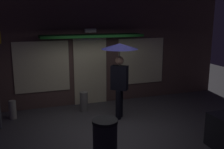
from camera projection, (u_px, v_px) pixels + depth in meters
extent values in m
plane|color=#423F44|center=(111.00, 128.00, 6.95)|extent=(18.00, 18.00, 0.00)
cube|color=brown|center=(89.00, 46.00, 8.71)|extent=(9.68, 0.30, 3.86)
cube|color=beige|center=(90.00, 71.00, 8.73)|extent=(1.10, 0.04, 2.20)
cube|color=beige|center=(42.00, 67.00, 8.18)|extent=(1.69, 0.04, 1.60)
cube|color=beige|center=(141.00, 61.00, 9.26)|extent=(1.69, 0.04, 1.60)
cube|color=white|center=(90.00, 30.00, 8.36)|extent=(0.36, 0.16, 0.12)
cube|color=#144C19|center=(92.00, 36.00, 8.17)|extent=(3.20, 0.70, 0.08)
cylinder|color=black|center=(118.00, 105.00, 7.47)|extent=(0.15, 0.15, 0.85)
cylinder|color=black|center=(120.00, 103.00, 7.66)|extent=(0.15, 0.15, 0.85)
cube|color=black|center=(119.00, 78.00, 7.40)|extent=(0.51, 0.48, 0.69)
cube|color=silver|center=(123.00, 78.00, 7.33)|extent=(0.12, 0.10, 0.55)
cube|color=navy|center=(123.00, 79.00, 7.33)|extent=(0.05, 0.05, 0.44)
sphere|color=tan|center=(120.00, 60.00, 7.29)|extent=(0.24, 0.24, 0.24)
cylinder|color=slate|center=(120.00, 60.00, 7.29)|extent=(0.02, 0.02, 0.93)
cone|color=#14144C|center=(120.00, 46.00, 7.20)|extent=(1.02, 1.02, 0.16)
cylinder|color=slate|center=(84.00, 102.00, 8.14)|extent=(0.25, 0.25, 0.61)
cylinder|color=#9E998E|center=(13.00, 110.00, 7.54)|extent=(0.20, 0.20, 0.54)
cylinder|color=#2D2D33|center=(105.00, 144.00, 5.14)|extent=(0.48, 0.48, 0.89)
cylinder|color=black|center=(105.00, 121.00, 5.04)|extent=(0.50, 0.50, 0.06)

